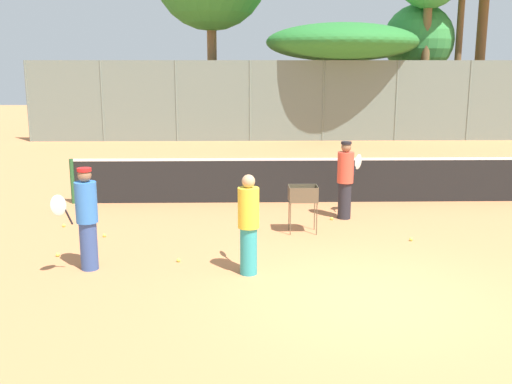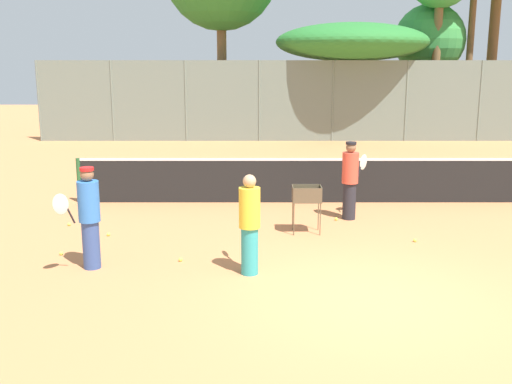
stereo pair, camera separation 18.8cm
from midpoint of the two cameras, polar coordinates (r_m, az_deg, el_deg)
ground_plane at (r=8.74m, az=11.67°, el=-10.04°), size 80.00×80.00×0.00m
tennis_net at (r=14.31m, az=6.88°, el=1.19°), size 11.88×0.10×1.07m
back_fence at (r=25.54m, az=3.76°, el=8.63°), size 21.78×0.08×3.37m
tree_2 at (r=30.14m, az=16.10°, el=13.73°), size 3.29×3.29×5.98m
tree_5 at (r=27.42m, az=9.00°, el=13.88°), size 6.67×6.67×4.99m
player_white_outfit at (r=9.33m, az=-0.31°, el=-3.00°), size 0.33×0.88×1.60m
player_red_cap at (r=12.80m, az=9.11°, el=1.21°), size 0.66×0.73×1.66m
player_yellow_shirt at (r=9.91m, az=-15.37°, el=-2.29°), size 0.60×0.78×1.66m
ball_cart at (r=11.68m, az=4.96°, el=-0.53°), size 0.56×0.41×0.93m
tennis_ball_0 at (r=10.19m, az=-6.94°, el=-6.41°), size 0.07×0.07×0.07m
tennis_ball_1 at (r=11.88m, az=-13.70°, el=-3.97°), size 0.07×0.07×0.07m
tennis_ball_3 at (r=12.63m, az=-0.64°, el=-2.65°), size 0.07×0.07×0.07m
tennis_ball_4 at (r=11.59m, az=15.09°, el=-4.44°), size 0.07×0.07×0.07m
tennis_ball_5 at (r=12.82m, az=-17.24°, el=-2.98°), size 0.07×0.07×0.07m
tennis_ball_6 at (r=10.94m, az=-17.85°, el=-5.61°), size 0.07×0.07×0.07m
tennis_ball_7 at (r=12.81m, az=7.80°, el=-2.55°), size 0.07×0.07×0.07m
parked_car at (r=30.03m, az=8.89°, el=7.09°), size 4.20×1.70×1.60m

